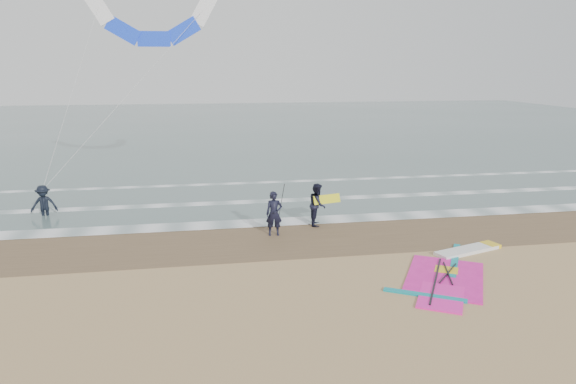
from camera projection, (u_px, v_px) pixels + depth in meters
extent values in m
plane|color=tan|center=(340.00, 299.00, 15.60)|extent=(120.00, 120.00, 0.00)
cube|color=#47605E|center=(235.00, 126.00, 61.57)|extent=(120.00, 80.00, 0.02)
cube|color=brown|center=(302.00, 237.00, 21.34)|extent=(120.00, 5.00, 0.01)
cube|color=white|center=(293.00, 221.00, 23.44)|extent=(120.00, 1.20, 0.02)
cube|color=white|center=(280.00, 200.00, 27.08)|extent=(120.00, 0.70, 0.02)
cube|color=white|center=(269.00, 182.00, 31.40)|extent=(120.00, 0.50, 0.01)
cube|color=white|center=(467.00, 250.00, 19.60)|extent=(2.81, 1.49, 0.13)
cube|color=yellow|center=(490.00, 245.00, 20.16)|extent=(0.67, 0.78, 0.14)
cube|color=#FF20A7|center=(445.00, 277.00, 17.19)|extent=(3.84, 4.24, 0.04)
cube|color=#FF20A7|center=(441.00, 297.00, 15.69)|extent=(2.12, 2.36, 0.05)
cube|color=#0C8C99|center=(455.00, 260.00, 18.73)|extent=(1.96, 3.16, 0.05)
cube|color=#0C8C99|center=(425.00, 295.00, 15.83)|extent=(2.30, 1.47, 0.05)
cube|color=yellow|center=(446.00, 270.00, 17.77)|extent=(0.99, 0.95, 0.06)
cylinder|color=black|center=(435.00, 280.00, 16.90)|extent=(2.03, 3.45, 0.07)
cylinder|color=black|center=(448.00, 273.00, 17.43)|extent=(1.35, 1.49, 0.04)
cylinder|color=black|center=(448.00, 273.00, 17.43)|extent=(0.65, 1.89, 0.04)
imported|color=black|center=(274.00, 214.00, 21.35)|extent=(0.71, 0.50, 1.88)
imported|color=black|center=(317.00, 204.00, 22.76)|extent=(0.93, 1.07, 1.90)
imported|color=black|center=(43.00, 197.00, 24.07)|extent=(1.24, 0.76, 1.85)
cylinder|color=black|center=(281.00, 203.00, 21.30)|extent=(0.17, 0.86, 1.82)
cube|color=yellow|center=(327.00, 199.00, 22.67)|extent=(1.30, 0.51, 0.39)
cube|color=white|center=(98.00, 7.00, 26.74)|extent=(1.57, 0.14, 1.91)
cube|color=#163EF1|center=(123.00, 30.00, 27.20)|extent=(1.91, 0.15, 1.57)
cube|color=#163EF1|center=(154.00, 39.00, 27.55)|extent=(1.74, 0.14, 0.81)
cube|color=#163EF1|center=(183.00, 31.00, 27.71)|extent=(1.91, 0.15, 1.57)
cube|color=white|center=(204.00, 9.00, 27.62)|extent=(1.57, 0.14, 1.91)
cylinder|color=beige|center=(72.00, 94.00, 25.37)|extent=(2.43, 4.62, 8.68)
cylinder|color=beige|center=(129.00, 93.00, 25.81)|extent=(7.89, 4.62, 8.69)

